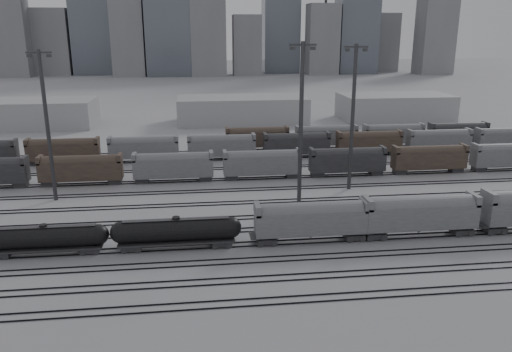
{
  "coord_description": "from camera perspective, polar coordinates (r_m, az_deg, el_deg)",
  "views": [
    {
      "loc": [
        -4.46,
        -60.58,
        27.59
      ],
      "look_at": [
        5.35,
        20.1,
        4.0
      ],
      "focal_mm": 35.0,
      "sensor_mm": 36.0,
      "label": 1
    }
  ],
  "objects": [
    {
      "name": "skyline",
      "position": [
        341.0,
        -4.56,
        17.34
      ],
      "size": [
        316.0,
        22.4,
        95.0
      ],
      "color": "gray",
      "rests_on": "ground"
    },
    {
      "name": "light_mast_b",
      "position": [
        88.55,
        -22.77,
        5.59
      ],
      "size": [
        3.99,
        0.64,
        24.94
      ],
      "color": "#363638",
      "rests_on": "ground"
    },
    {
      "name": "hopper_car_b",
      "position": [
        72.77,
        18.27,
        -3.97
      ],
      "size": [
        16.0,
        3.18,
        5.72
      ],
      "color": "#252527",
      "rests_on": "ground"
    },
    {
      "name": "warehouse_mid",
      "position": [
        158.02,
        -1.62,
        7.59
      ],
      "size": [
        40.0,
        18.0,
        8.0
      ],
      "primitive_type": "cube",
      "color": "#A8A8AA",
      "rests_on": "ground"
    },
    {
      "name": "bg_string_mid",
      "position": [
        113.61,
        4.65,
        3.53
      ],
      "size": [
        151.0,
        3.0,
        5.6
      ],
      "color": "#252527",
      "rests_on": "ground"
    },
    {
      "name": "hopper_car_a",
      "position": [
        67.84,
        6.33,
        -4.81
      ],
      "size": [
        15.37,
        3.05,
        5.5
      ],
      "color": "#252527",
      "rests_on": "ground"
    },
    {
      "name": "warehouse_left",
      "position": [
        166.87,
        -26.46,
        6.37
      ],
      "size": [
        50.0,
        18.0,
        8.0
      ],
      "primitive_type": "cube",
      "color": "#A8A8AA",
      "rests_on": "ground"
    },
    {
      "name": "bg_string_near",
      "position": [
        96.65,
        0.71,
        1.32
      ],
      "size": [
        151.0,
        3.0,
        5.6
      ],
      "color": "slate",
      "rests_on": "ground"
    },
    {
      "name": "ground",
      "position": [
        66.71,
        -2.5,
        -8.26
      ],
      "size": [
        900.0,
        900.0,
        0.0
      ],
      "primitive_type": "plane",
      "color": "#BABABF",
      "rests_on": "ground"
    },
    {
      "name": "tank_car_a",
      "position": [
        69.42,
        -23.01,
        -6.55
      ],
      "size": [
        16.04,
        2.67,
        3.97
      ],
      "color": "#252527",
      "rests_on": "ground"
    },
    {
      "name": "warehouse_right",
      "position": [
        170.05,
        15.56,
        7.62
      ],
      "size": [
        35.0,
        18.0,
        8.0
      ],
      "primitive_type": "cube",
      "color": "#A8A8AA",
      "rests_on": "ground"
    },
    {
      "name": "light_mast_c",
      "position": [
        79.68,
        5.16,
        6.22
      ],
      "size": [
        4.19,
        0.67,
        26.19
      ],
      "color": "#363638",
      "rests_on": "ground"
    },
    {
      "name": "tracks",
      "position": [
        82.9,
        -3.46,
        -3.23
      ],
      "size": [
        220.0,
        71.5,
        0.16
      ],
      "color": "black",
      "rests_on": "ground"
    },
    {
      "name": "light_mast_d",
      "position": [
        89.43,
        10.99,
        6.89
      ],
      "size": [
        4.1,
        0.66,
        25.63
      ],
      "color": "#363638",
      "rests_on": "ground"
    },
    {
      "name": "bg_string_far",
      "position": [
        125.71,
        11.79,
        4.47
      ],
      "size": [
        66.0,
        3.0,
        5.6
      ],
      "color": "brown",
      "rests_on": "ground"
    },
    {
      "name": "tank_car_b",
      "position": [
        66.58,
        -9.06,
        -6.22
      ],
      "size": [
        17.06,
        2.84,
        4.22
      ],
      "color": "#252527",
      "rests_on": "ground"
    }
  ]
}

